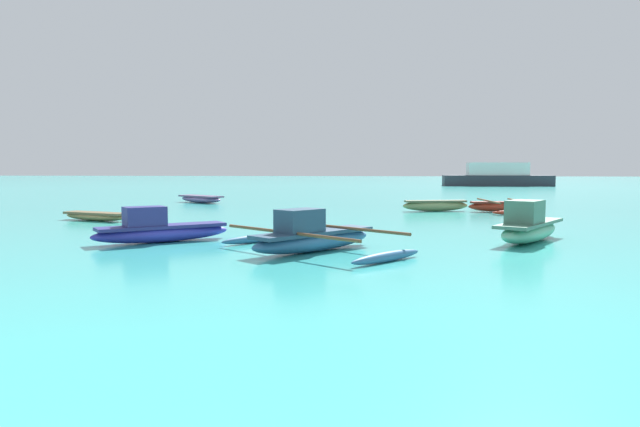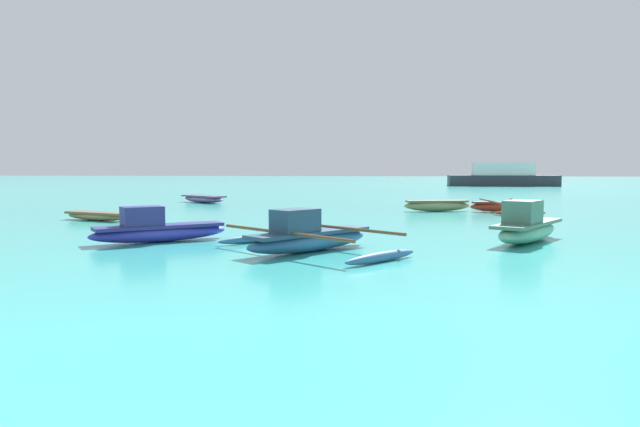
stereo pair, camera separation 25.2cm
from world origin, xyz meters
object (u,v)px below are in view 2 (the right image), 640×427
moored_boat_3 (157,229)px  moored_boat_6 (97,216)px  moored_boat_5 (437,205)px  moored_boat_0 (204,199)px  moored_boat_4 (308,237)px  distant_ferry (503,176)px  moored_boat_2 (527,227)px  moored_boat_1 (506,207)px

moored_boat_3 → moored_boat_6: 6.84m
moored_boat_5 → moored_boat_6: bearing=-168.1°
moored_boat_0 → moored_boat_5: moored_boat_5 is taller
moored_boat_4 → moored_boat_6: 10.48m
moored_boat_3 → moored_boat_5: size_ratio=1.09×
moored_boat_0 → moored_boat_6: (-0.51, -10.11, -0.05)m
moored_boat_3 → distant_ferry: distant_ferry is taller
moored_boat_0 → distant_ferry: 36.11m
moored_boat_5 → moored_boat_4: bearing=-120.4°
moored_boat_0 → moored_boat_2: bearing=-13.8°
moored_boat_3 → distant_ferry: 47.95m
moored_boat_5 → moored_boat_6: moored_boat_5 is taller
moored_boat_4 → moored_boat_5: moored_boat_4 is taller
distant_ferry → moored_boat_5: bearing=-105.4°
moored_boat_1 → moored_boat_5: (-2.82, 0.05, 0.03)m
moored_boat_6 → moored_boat_1: bearing=39.7°
moored_boat_2 → moored_boat_6: (-13.40, 4.29, -0.20)m
moored_boat_1 → distant_ferry: distant_ferry is taller
moored_boat_0 → moored_boat_2: (12.89, -14.40, 0.15)m
moored_boat_4 → distant_ferry: 47.81m
moored_boat_0 → moored_boat_3: 15.86m
moored_boat_5 → moored_boat_0: bearing=145.7°
moored_boat_1 → moored_boat_0: bearing=157.2°
moored_boat_1 → moored_boat_2: size_ratio=1.14×
moored_boat_1 → moored_boat_4: (-6.64, -11.92, 0.09)m
moored_boat_0 → moored_boat_5: (11.58, -4.58, 0.04)m
moored_boat_1 → moored_boat_4: moored_boat_4 is taller
moored_boat_1 → moored_boat_6: (-14.91, -5.47, -0.06)m
moored_boat_2 → moored_boat_3: size_ratio=1.06×
moored_boat_0 → moored_boat_1: size_ratio=0.79×
moored_boat_1 → moored_boat_5: size_ratio=1.32×
moored_boat_1 → moored_boat_2: bearing=-103.8°
moored_boat_6 → moored_boat_4: bearing=-18.4°
moored_boat_0 → moored_boat_3: (3.84, -15.38, 0.10)m
moored_boat_1 → distant_ferry: 34.67m
moored_boat_3 → moored_boat_6: bearing=91.7°
moored_boat_0 → moored_boat_4: size_ratio=0.65×
moored_boat_1 → moored_boat_2: (-1.51, -9.76, 0.14)m
distant_ferry → moored_boat_0: bearing=-125.5°
moored_boat_4 → moored_boat_0: bearing=64.3°
moored_boat_0 → moored_boat_2: 19.32m
moored_boat_1 → distant_ferry: size_ratio=0.36×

